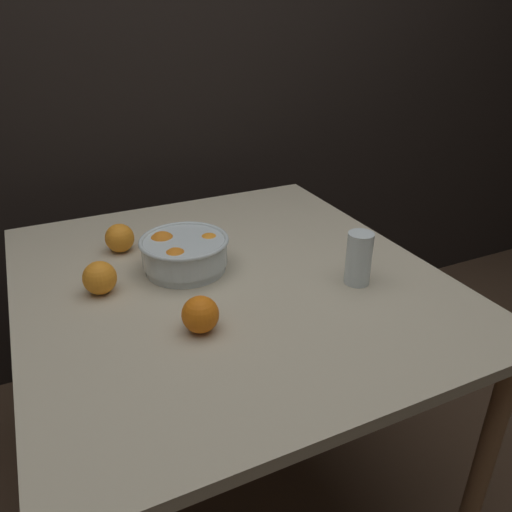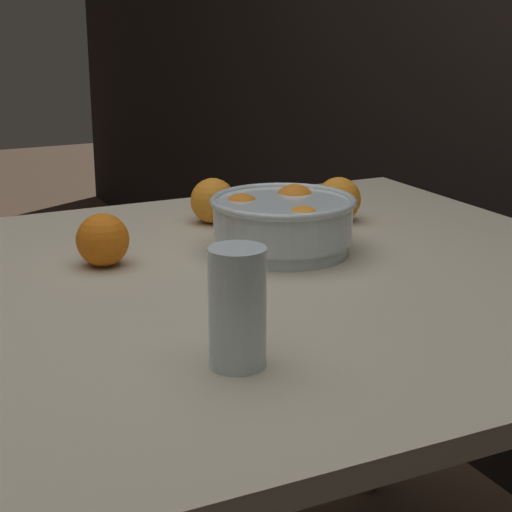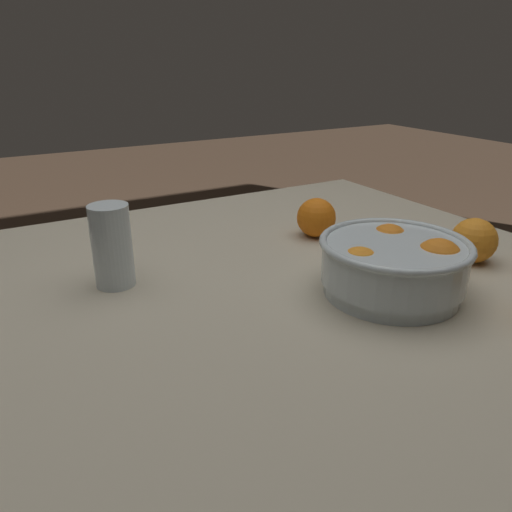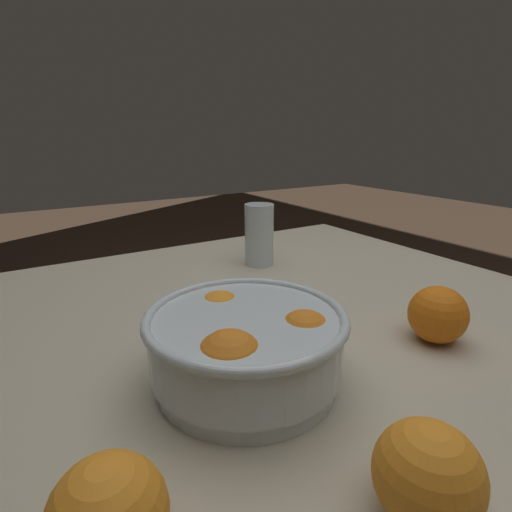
{
  "view_description": "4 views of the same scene",
  "coord_description": "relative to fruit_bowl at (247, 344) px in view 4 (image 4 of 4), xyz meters",
  "views": [
    {
      "loc": [
        -0.43,
        -1.08,
        1.43
      ],
      "look_at": [
        0.06,
        -0.04,
        0.84
      ],
      "focal_mm": 35.0,
      "sensor_mm": 36.0,
      "label": 1
    },
    {
      "loc": [
        1.1,
        -0.55,
        1.18
      ],
      "look_at": [
        0.06,
        -0.04,
        0.83
      ],
      "focal_mm": 60.0,
      "sensor_mm": 36.0,
      "label": 2
    },
    {
      "loc": [
        0.46,
        0.61,
        1.14
      ],
      "look_at": [
        0.07,
        -0.07,
        0.82
      ],
      "focal_mm": 35.0,
      "sensor_mm": 36.0,
      "label": 3
    },
    {
      "loc": [
        -0.45,
        0.3,
        1.07
      ],
      "look_at": [
        0.13,
        -0.07,
        0.86
      ],
      "focal_mm": 28.0,
      "sensor_mm": 36.0,
      "label": 4
    }
  ],
  "objects": [
    {
      "name": "orange_loose_aside",
      "position": [
        -0.06,
        -0.29,
        -0.01
      ],
      "size": [
        0.08,
        0.08,
        0.08
      ],
      "primitive_type": "sphere",
      "color": "orange",
      "rests_on": "dining_table"
    },
    {
      "name": "orange_loose_near_bowl",
      "position": [
        -0.23,
        -0.03,
        -0.01
      ],
      "size": [
        0.08,
        0.08,
        0.08
      ],
      "primitive_type": "sphere",
      "color": "orange",
      "rests_on": "dining_table"
    },
    {
      "name": "dining_table",
      "position": [
        0.09,
        -0.08,
        -0.13
      ],
      "size": [
        1.06,
        1.16,
        0.78
      ],
      "color": "#B7AD93",
      "rests_on": "ground_plane"
    },
    {
      "name": "fruit_bowl",
      "position": [
        0.0,
        0.0,
        0.0
      ],
      "size": [
        0.24,
        0.24,
        0.1
      ],
      "color": "silver",
      "rests_on": "dining_table"
    },
    {
      "name": "juice_glass",
      "position": [
        0.38,
        -0.26,
        0.01
      ],
      "size": [
        0.07,
        0.07,
        0.14
      ],
      "color": "#F4A314",
      "rests_on": "dining_table"
    }
  ]
}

